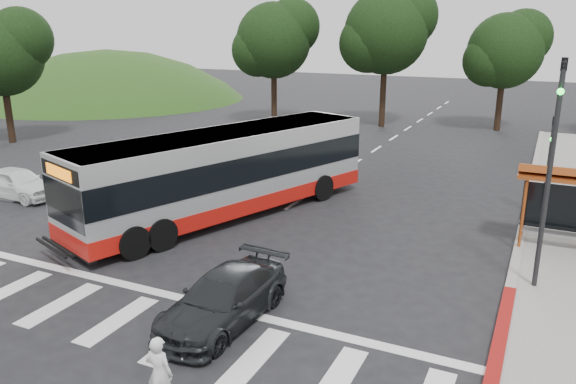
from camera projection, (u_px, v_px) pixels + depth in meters
The scene contains 15 objects.
ground at pixel (221, 252), 18.76m from camera, with size 140.00×140.00×0.00m, color black.
curb_east at pixel (525, 217), 22.00m from camera, with size 0.30×40.00×0.15m, color #9E9991.
curb_east_red at pixel (500, 341), 13.33m from camera, with size 0.32×6.00×0.15m, color maroon.
hillside_nw at pixel (110, 99), 57.85m from camera, with size 44.00×44.00×10.00m, color #1C4315.
crosswalk_ladder at pixel (118, 320), 14.42m from camera, with size 18.00×2.60×0.01m, color silver.
traffic_signal_ne_tall at pixel (551, 158), 15.03m from camera, with size 0.18×0.37×6.50m.
traffic_signal_ne_short at pixel (550, 156), 21.49m from camera, with size 0.18×0.37×4.00m.
tree_north_a at pixel (387, 31), 40.18m from camera, with size 6.60×6.15×10.17m.
tree_north_b at pixel (506, 50), 39.00m from camera, with size 5.72×5.33×8.43m.
tree_north_c at pixel (275, 39), 41.89m from camera, with size 6.16×5.74×9.30m.
tree_west_a at pixel (2, 53), 34.83m from camera, with size 5.72×5.33×8.43m.
transit_bus at pixel (226, 174), 21.98m from camera, with size 2.81×12.98×3.35m, color #A7AAAC, non-canonical shape.
pedestrian at pixel (159, 374), 10.87m from camera, with size 0.58×0.38×1.59m, color white.
dark_sedan at pixel (223, 299), 14.20m from camera, with size 1.79×4.40×1.28m, color #212427.
west_car_white at pixel (17, 183), 24.48m from camera, with size 1.60×3.97×1.35m, color white.
Camera 1 is at (9.46, -14.79, 7.27)m, focal length 35.00 mm.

